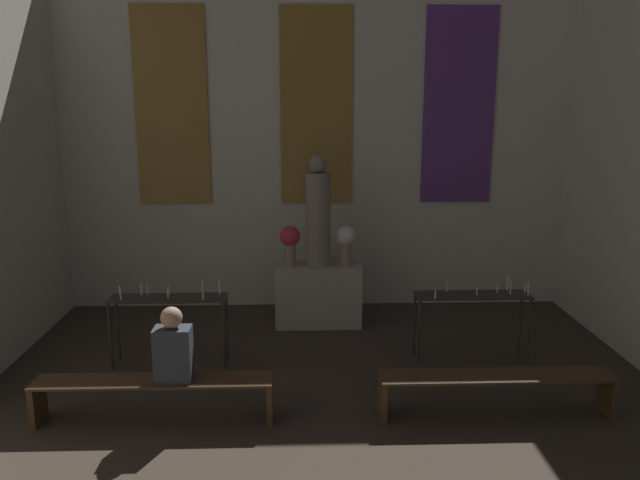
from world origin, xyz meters
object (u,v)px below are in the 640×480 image
Objects in this scene: flower_vase_right at (346,240)px; candle_rack_right at (473,304)px; candle_rack_left at (169,308)px; person_seated at (173,348)px; altar at (318,294)px; pew_back_left at (154,390)px; flower_vase_left at (290,241)px; pew_back_right at (496,385)px; statue at (318,215)px.

candle_rack_right is at bearing -43.22° from flower_vase_right.
person_seated is (0.32, -1.38, 0.05)m from candle_rack_left.
candle_rack_right is (1.83, -1.36, 0.28)m from altar.
candle_rack_left is 1.85× the size of person_seated.
pew_back_left is (-1.71, -2.73, -0.10)m from altar.
candle_rack_left is at bearing -143.39° from altar.
person_seated is (-1.50, -2.73, 0.34)m from altar.
flower_vase_left and flower_vase_right have the same top height.
flower_vase_left is at bearing 180.00° from altar.
pew_back_right is at bearing -21.31° from candle_rack_left.
statue is 0.53m from flower_vase_left.
flower_vase_left is 2.03m from candle_rack_left.
person_seated is (0.21, 0.00, 0.44)m from pew_back_left.
altar is 2.29m from candle_rack_left.
altar is at bearing 57.92° from pew_back_left.
flower_vase_left is at bearing 180.00° from statue.
candle_rack_right is at bearing 85.00° from pew_back_right.
candle_rack_left is 3.66m from candle_rack_right.
altar is 0.88m from flower_vase_left.
candle_rack_right is at bearing -31.33° from flower_vase_left.
statue is 2.76× the size of flower_vase_left.
altar is 2.16× the size of flower_vase_right.
candle_rack_right is (3.66, -0.00, -0.00)m from candle_rack_left.
person_seated is at bearing -118.78° from statue.
flower_vase_left is 0.40× the size of candle_rack_left.
altar is at bearing 122.08° from pew_back_right.
pew_back_left is (-3.55, -1.38, -0.39)m from candle_rack_right.
altar is 3.14m from person_seated.
statue is 0.65× the size of pew_back_right.
candle_rack_left is (-1.43, -1.35, -0.50)m from flower_vase_left.
person_seated is at bearing 180.00° from pew_back_right.
altar is at bearing 36.61° from candle_rack_left.
flower_vase_right is 3.36m from person_seated.
candle_rack_left reaches higher than pew_back_left.
altar is 3.23m from pew_back_right.
candle_rack_right is 1.44m from pew_back_right.
flower_vase_right is at bearing 115.80° from pew_back_right.
pew_back_left is (0.11, -1.38, -0.39)m from candle_rack_left.
statue is 3.46m from pew_back_left.
flower_vase_left reaches higher than candle_rack_right.
person_seated is at bearing -124.71° from flower_vase_right.
pew_back_left is (-2.11, -2.73, -0.89)m from flower_vase_right.
person_seated is at bearing -112.09° from flower_vase_left.
person_seated reaches higher than candle_rack_right.
candle_rack_left is at bearing -143.39° from statue.
pew_back_left is at bearing -122.08° from altar.
statue is at bearing 61.22° from person_seated.
altar is 0.78× the size of statue.
statue is 2.43m from candle_rack_left.
candle_rack_left is at bearing 179.98° from candle_rack_right.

